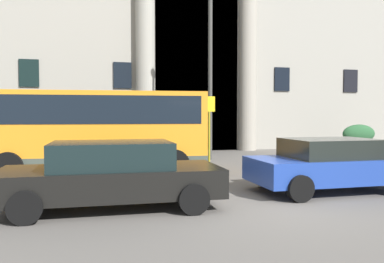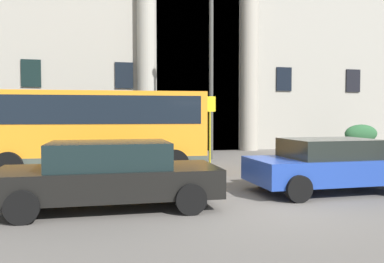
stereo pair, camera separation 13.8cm
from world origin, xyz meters
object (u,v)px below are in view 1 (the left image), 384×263
at_px(bus_stop_sign, 209,122).
at_px(hedge_planter_far_west, 100,142).
at_px(parked_estate_mid, 330,164).
at_px(lamppost_plaza_centre, 210,58).
at_px(hedge_planter_entrance_left, 359,139).
at_px(orange_minibus, 97,126).
at_px(parked_compact_extra, 112,174).

height_order(bus_stop_sign, hedge_planter_far_west, bus_stop_sign).
distance_m(hedge_planter_far_west, parked_estate_mid, 10.89).
relative_size(parked_estate_mid, lamppost_plaza_centre, 0.53).
bearing_deg(hedge_planter_entrance_left, parked_estate_mid, -130.56).
height_order(orange_minibus, bus_stop_sign, orange_minibus).
relative_size(parked_compact_extra, parked_estate_mid, 1.12).
bearing_deg(hedge_planter_far_west, parked_compact_extra, -89.07).
bearing_deg(orange_minibus, parked_compact_extra, -82.12).
bearing_deg(hedge_planter_entrance_left, hedge_planter_far_west, 178.36).
distance_m(orange_minibus, parked_compact_extra, 4.83).
height_order(orange_minibus, lamppost_plaza_centre, lamppost_plaza_centre).
xyz_separation_m(orange_minibus, lamppost_plaza_centre, (4.86, 3.35, 2.83)).
distance_m(bus_stop_sign, hedge_planter_far_west, 5.42).
bearing_deg(hedge_planter_far_west, parked_estate_mid, -58.62).
xyz_separation_m(hedge_planter_far_west, parked_estate_mid, (5.67, -9.30, -0.04)).
bearing_deg(hedge_planter_far_west, bus_stop_sign, -38.00).
height_order(bus_stop_sign, hedge_planter_entrance_left, bus_stop_sign).
height_order(orange_minibus, hedge_planter_entrance_left, orange_minibus).
bearing_deg(hedge_planter_far_west, hedge_planter_entrance_left, -1.64).
bearing_deg(parked_estate_mid, hedge_planter_entrance_left, 49.02).
height_order(hedge_planter_entrance_left, parked_estate_mid, hedge_planter_entrance_left).
bearing_deg(parked_estate_mid, hedge_planter_far_west, 120.96).
distance_m(hedge_planter_far_west, lamppost_plaza_centre, 6.23).
bearing_deg(lamppost_plaza_centre, parked_compact_extra, -119.43).
height_order(bus_stop_sign, parked_compact_extra, bus_stop_sign).
distance_m(orange_minibus, bus_stop_sign, 4.68).
relative_size(orange_minibus, bus_stop_sign, 2.63).
bearing_deg(parked_compact_extra, parked_estate_mid, 5.67).
bearing_deg(lamppost_plaza_centre, bus_stop_sign, -107.67).
height_order(hedge_planter_entrance_left, lamppost_plaza_centre, lamppost_plaza_centre).
xyz_separation_m(bus_stop_sign, hedge_planter_far_west, (-4.21, 3.29, -0.92)).
distance_m(parked_estate_mid, lamppost_plaza_centre, 8.54).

